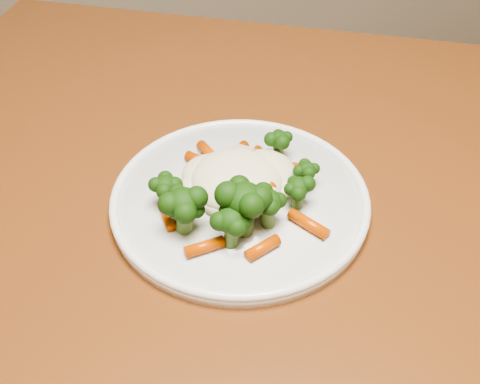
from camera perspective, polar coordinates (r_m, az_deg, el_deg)
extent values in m
cube|color=brown|center=(0.69, 7.06, -0.39)|extent=(1.30, 1.10, 0.04)
cube|color=brown|center=(1.28, -14.86, -0.49)|extent=(0.08, 0.08, 0.71)
cylinder|color=white|center=(0.64, 0.00, -0.90)|extent=(0.27, 0.27, 0.01)
ellipsoid|color=#F3E9C2|center=(0.63, -0.25, 1.92)|extent=(0.12, 0.11, 0.04)
ellipsoid|color=black|center=(0.59, -5.31, -1.97)|extent=(0.05, 0.05, 0.05)
ellipsoid|color=black|center=(0.58, 0.39, -1.85)|extent=(0.06, 0.06, 0.05)
ellipsoid|color=black|center=(0.59, 2.64, -1.77)|extent=(0.04, 0.04, 0.04)
ellipsoid|color=black|center=(0.62, 5.49, -0.17)|extent=(0.04, 0.04, 0.03)
ellipsoid|color=black|center=(0.64, 6.31, 1.50)|extent=(0.03, 0.03, 0.03)
ellipsoid|color=black|center=(0.68, 3.70, 4.35)|extent=(0.04, 0.04, 0.03)
ellipsoid|color=black|center=(0.62, -7.02, -0.06)|extent=(0.04, 0.04, 0.03)
ellipsoid|color=black|center=(0.59, -5.11, -2.37)|extent=(0.04, 0.04, 0.04)
ellipsoid|color=black|center=(0.57, -0.81, -3.51)|extent=(0.05, 0.05, 0.04)
cylinder|color=#D04E04|center=(0.68, -2.80, 3.55)|extent=(0.03, 0.05, 0.01)
cylinder|color=#D04E04|center=(0.67, 0.71, 3.14)|extent=(0.04, 0.04, 0.01)
cylinder|color=#D04E04|center=(0.67, 3.66, 2.48)|extent=(0.05, 0.03, 0.01)
cylinder|color=#D04E04|center=(0.61, -6.92, -2.15)|extent=(0.02, 0.04, 0.01)
cylinder|color=#D04E04|center=(0.58, -3.40, -5.21)|extent=(0.04, 0.02, 0.01)
cylinder|color=#D04E04|center=(0.58, 2.17, -5.31)|extent=(0.04, 0.03, 0.01)
cylinder|color=#D04E04|center=(0.60, 6.51, -3.02)|extent=(0.04, 0.04, 0.01)
cylinder|color=#D04E04|center=(0.63, 2.41, 1.35)|extent=(0.02, 0.04, 0.01)
cylinder|color=#D04E04|center=(0.65, -1.11, 2.71)|extent=(0.03, 0.04, 0.01)
cylinder|color=#D04E04|center=(0.67, -3.41, 2.83)|extent=(0.04, 0.04, 0.01)
cylinder|color=#D04E04|center=(0.68, -0.55, 3.45)|extent=(0.04, 0.04, 0.01)
ellipsoid|color=brown|center=(0.63, 0.84, 1.17)|extent=(0.03, 0.03, 0.02)
ellipsoid|color=brown|center=(0.62, 1.95, 1.13)|extent=(0.02, 0.02, 0.02)
ellipsoid|color=brown|center=(0.62, -2.19, 1.01)|extent=(0.02, 0.02, 0.02)
cube|color=#C8AF85|center=(0.65, -1.89, 3.06)|extent=(0.02, 0.02, 0.01)
cube|color=#C8AF85|center=(0.66, 0.37, 3.57)|extent=(0.03, 0.03, 0.01)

